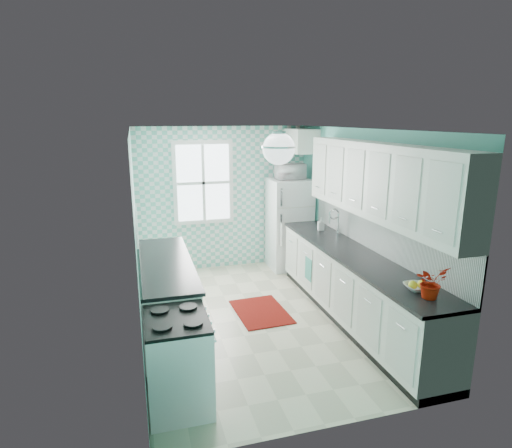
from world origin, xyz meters
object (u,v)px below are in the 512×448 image
object	(u,v)px
fridge	(289,224)
stove	(178,360)
sink	(328,237)
potted_plant	(431,282)
ceiling_light	(279,148)
microwave	(290,171)
fruit_bowl	(417,287)

from	to	relation	value
fridge	stove	bearing A→B (deg)	-125.67
sink	stove	bearing A→B (deg)	-137.45
potted_plant	stove	bearing A→B (deg)	171.52
fridge	potted_plant	world-z (taller)	fridge
fridge	sink	size ratio (longest dim) A/B	3.01
ceiling_light	stove	distance (m)	2.33
stove	fridge	bearing A→B (deg)	54.07
ceiling_light	sink	distance (m)	2.22
fridge	microwave	xyz separation A→B (m)	(0.00, 0.00, 0.94)
stove	fruit_bowl	xyz separation A→B (m)	(2.40, -0.16, 0.52)
sink	microwave	world-z (taller)	microwave
sink	fridge	bearing A→B (deg)	97.40
sink	potted_plant	xyz separation A→B (m)	(-0.00, -2.31, 0.17)
fruit_bowl	microwave	distance (m)	3.57
fruit_bowl	microwave	xyz separation A→B (m)	(-0.09, 3.49, 0.77)
fridge	sink	world-z (taller)	fridge
fridge	fruit_bowl	size ratio (longest dim) A/B	6.43
fridge	stove	distance (m)	4.06
fridge	fruit_bowl	distance (m)	3.49
potted_plant	microwave	distance (m)	3.74
sink	fruit_bowl	xyz separation A→B (m)	(-0.00, -2.11, 0.04)
stove	sink	xyz separation A→B (m)	(2.40, 1.95, 0.48)
fruit_bowl	microwave	bearing A→B (deg)	91.48
microwave	potted_plant	bearing A→B (deg)	94.03
stove	potted_plant	distance (m)	2.51
potted_plant	fruit_bowl	bearing A→B (deg)	90.00
microwave	fruit_bowl	bearing A→B (deg)	94.11
fruit_bowl	sink	bearing A→B (deg)	89.89
ceiling_light	sink	world-z (taller)	ceiling_light
sink	microwave	xyz separation A→B (m)	(-0.09, 1.38, 0.80)
fruit_bowl	microwave	size ratio (longest dim) A/B	0.51
stove	fruit_bowl	distance (m)	2.46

